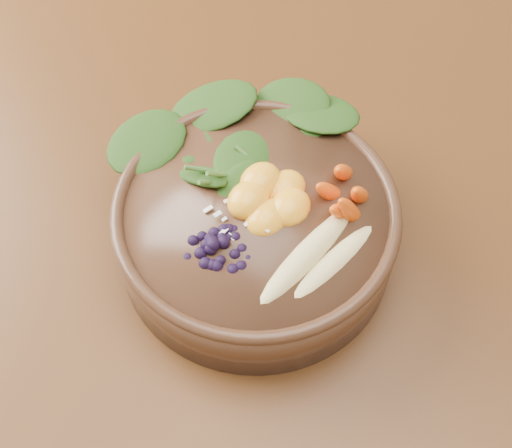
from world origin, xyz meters
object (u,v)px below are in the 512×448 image
Objects in this scene: dining_table at (344,242)px; mandarin_cluster at (270,190)px; kale_heap at (266,137)px; blueberry_pile at (213,236)px; carrot_cluster at (351,170)px; stoneware_bowl at (256,230)px; banana_halves at (322,250)px.

dining_table is 0.21m from mandarin_cluster.
blueberry_pile is (0.03, -0.11, -0.00)m from kale_heap.
mandarin_cluster is 0.07m from blueberry_pile.
carrot_cluster is 0.87× the size of mandarin_cluster.
carrot_cluster is (0.01, -0.05, 0.20)m from dining_table.
stoneware_bowl is at bearing -123.69° from carrot_cluster.
blueberry_pile is at bearing -76.11° from kale_heap.
kale_heap is at bearing -169.49° from carrot_cluster.
carrot_cluster is (0.06, 0.06, 0.07)m from stoneware_bowl.
kale_heap is 2.37× the size of carrot_cluster.
blueberry_pile is at bearing -105.38° from dining_table.
kale_heap is 0.13m from banana_halves.
kale_heap is 2.07× the size of mandarin_cluster.
stoneware_bowl is at bearing -61.04° from kale_heap.
blueberry_pile reaches higher than dining_table.
blueberry_pile is (-0.08, -0.05, 0.01)m from banana_halves.
dining_table is 0.21m from carrot_cluster.
carrot_cluster is 0.08m from banana_halves.
carrot_cluster reaches higher than dining_table.
stoneware_bowl is 1.53× the size of kale_heap.
dining_table is 0.25m from blueberry_pile.
mandarin_cluster is at bearing 170.25° from banana_halves.
banana_halves reaches higher than dining_table.
blueberry_pile is at bearing -109.55° from carrot_cluster.
dining_table is 22.25× the size of carrot_cluster.
stoneware_bowl is at bearing -110.02° from dining_table.
stoneware_bowl is 1.81× the size of banana_halves.
dining_table is 19.35× the size of mandarin_cluster.
stoneware_bowl is 2.16× the size of blueberry_pile.
dining_table is 9.37× the size of kale_heap.
banana_halves is 1.75× the size of mandarin_cluster.
blueberry_pile is (-0.01, -0.07, 0.00)m from mandarin_cluster.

